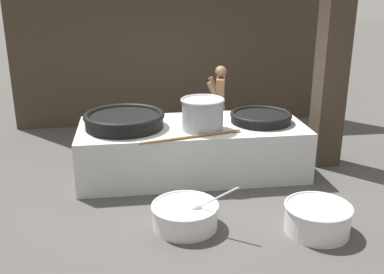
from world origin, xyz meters
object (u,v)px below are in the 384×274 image
object	(u,v)px
giant_wok_near	(124,119)
prep_bowl_vegetables	(185,214)
cook	(220,103)
prep_bowl_meat	(318,217)
giant_wok_far	(261,117)
stock_pot	(203,113)

from	to	relation	value
giant_wok_near	prep_bowl_vegetables	size ratio (longest dim) A/B	1.21
cook	prep_bowl_vegetables	xyz separation A→B (m)	(-1.04, -3.01, -0.65)
cook	prep_bowl_meat	distance (m)	3.46
prep_bowl_vegetables	prep_bowl_meat	world-z (taller)	prep_bowl_vegetables
giant_wok_far	prep_bowl_vegetables	world-z (taller)	giant_wok_far
giant_wok_near	prep_bowl_vegetables	distance (m)	2.04
stock_pot	prep_bowl_vegetables	size ratio (longest dim) A/B	0.65
stock_pot	prep_bowl_vegetables	bearing A→B (deg)	-107.33
stock_pot	prep_bowl_meat	distance (m)	2.32
prep_bowl_vegetables	prep_bowl_meat	xyz separation A→B (m)	(1.60, -0.36, 0.03)
giant_wok_near	prep_bowl_vegetables	world-z (taller)	giant_wok_near
giant_wok_far	prep_bowl_vegetables	distance (m)	2.37
prep_bowl_vegetables	prep_bowl_meat	bearing A→B (deg)	-12.50
giant_wok_near	giant_wok_far	bearing A→B (deg)	-0.58
giant_wok_near	prep_bowl_meat	distance (m)	3.22
stock_pot	cook	bearing A→B (deg)	69.19
stock_pot	prep_bowl_meat	world-z (taller)	stock_pot
giant_wok_far	cook	world-z (taller)	cook
giant_wok_far	prep_bowl_meat	xyz separation A→B (m)	(0.15, -2.07, -0.70)
giant_wok_near	prep_bowl_meat	xyz separation A→B (m)	(2.33, -2.10, -0.74)
giant_wok_far	prep_bowl_meat	world-z (taller)	giant_wok_far
cook	prep_bowl_vegetables	size ratio (longest dim) A/B	1.47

